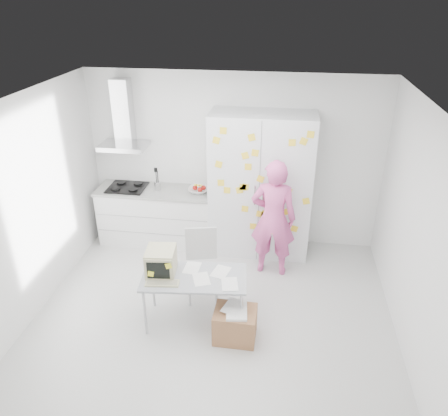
# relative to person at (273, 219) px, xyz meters

# --- Properties ---
(floor) EXTENTS (4.50, 4.00, 0.02)m
(floor) POSITION_rel_person_xyz_m (-0.67, -1.10, -0.88)
(floor) COLOR silver
(floor) RESTS_ON ground
(walls) EXTENTS (4.52, 4.01, 2.70)m
(walls) POSITION_rel_person_xyz_m (-0.67, -0.38, 0.48)
(walls) COLOR white
(walls) RESTS_ON ground
(ceiling) EXTENTS (4.50, 4.00, 0.02)m
(ceiling) POSITION_rel_person_xyz_m (-0.67, -1.10, 1.83)
(ceiling) COLOR white
(ceiling) RESTS_ON walls
(counter_run) EXTENTS (1.84, 0.63, 1.28)m
(counter_run) POSITION_rel_person_xyz_m (-1.87, 0.60, -0.40)
(counter_run) COLOR white
(counter_run) RESTS_ON ground
(range_hood) EXTENTS (0.70, 0.48, 1.01)m
(range_hood) POSITION_rel_person_xyz_m (-2.32, 0.74, 1.09)
(range_hood) COLOR silver
(range_hood) RESTS_ON walls
(tall_cabinet) EXTENTS (1.50, 0.68, 2.20)m
(tall_cabinet) POSITION_rel_person_xyz_m (-0.22, 0.57, 0.23)
(tall_cabinet) COLOR silver
(tall_cabinet) RESTS_ON ground
(person) EXTENTS (0.66, 0.45, 1.74)m
(person) POSITION_rel_person_xyz_m (0.00, 0.00, 0.00)
(person) COLOR #DA549B
(person) RESTS_ON ground
(desk) EXTENTS (1.30, 0.75, 0.99)m
(desk) POSITION_rel_person_xyz_m (-1.13, -1.22, -0.12)
(desk) COLOR #9B9FA6
(desk) RESTS_ON ground
(chair) EXTENTS (0.52, 0.52, 0.96)m
(chair) POSITION_rel_person_xyz_m (-0.89, -0.67, -0.33)
(chair) COLOR #BBBBB9
(chair) RESTS_ON ground
(cardboard_box) EXTENTS (0.50, 0.41, 0.43)m
(cardboard_box) POSITION_rel_person_xyz_m (-0.35, -1.45, -0.67)
(cardboard_box) COLOR #9E6B44
(cardboard_box) RESTS_ON ground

